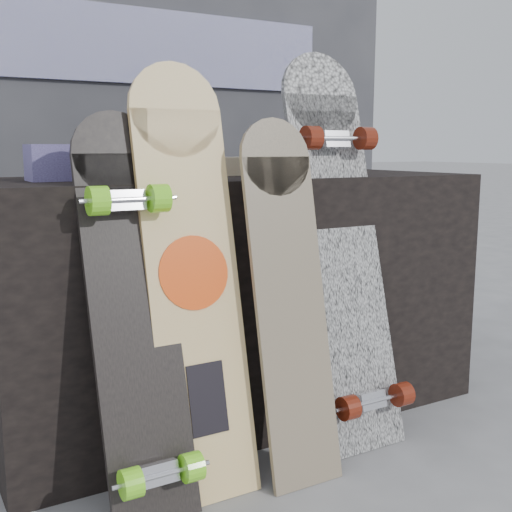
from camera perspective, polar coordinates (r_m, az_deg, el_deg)
ground at (r=1.89m, az=6.04°, el=-18.50°), size 60.00×60.00×0.00m
vendor_table at (r=2.15m, az=-1.65°, el=-3.59°), size 1.60×0.60×0.80m
booth at (r=2.88m, az=-10.05°, el=13.67°), size 2.40×0.22×2.20m
merch_box_purple at (r=1.88m, az=-16.92°, el=7.95°), size 0.18×0.12×0.10m
merch_box_small at (r=2.30m, az=4.60°, el=8.81°), size 0.14×0.14×0.12m
merch_box_flat at (r=2.15m, az=-2.61°, el=7.97°), size 0.22×0.10×0.06m
longboard_geisha at (r=1.66m, az=-5.72°, el=-0.94°), size 0.25×0.26×1.11m
longboard_celtic at (r=1.72m, az=2.93°, el=-2.96°), size 0.21×0.22×0.97m
longboard_cascadia at (r=1.96m, az=7.63°, el=1.46°), size 0.27×0.38×1.19m
skateboard_dark at (r=1.59m, az=-10.71°, el=-4.49°), size 0.22×0.34×0.99m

